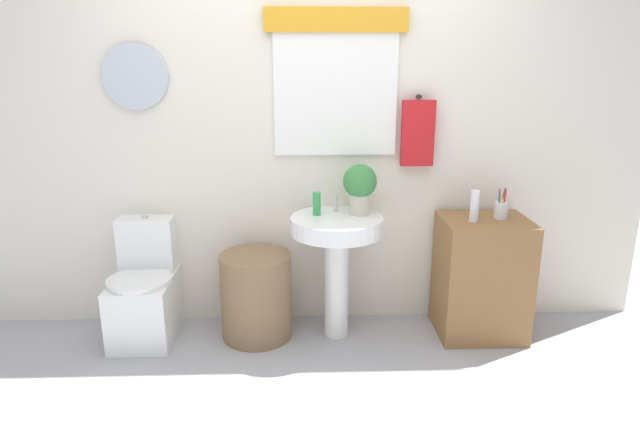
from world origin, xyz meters
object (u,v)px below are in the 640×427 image
object	(u,v)px
wooden_cabinet	(481,277)
pedestal_sink	(337,245)
toilet	(145,293)
laundry_hamper	(256,296)
soap_bottle	(317,204)
lotion_bottle	(474,206)
potted_plant	(360,185)
toothbrush_cup	(501,209)

from	to	relation	value
wooden_cabinet	pedestal_sink	bearing A→B (deg)	180.00
toilet	laundry_hamper	xyz separation A→B (m)	(0.69, -0.03, -0.01)
toilet	wooden_cabinet	size ratio (longest dim) A/B	1.00
laundry_hamper	pedestal_sink	distance (m)	0.60
toilet	wooden_cabinet	distance (m)	2.09
laundry_hamper	wooden_cabinet	size ratio (longest dim) A/B	0.72
soap_bottle	lotion_bottle	xyz separation A→B (m)	(0.93, -0.09, 0.00)
soap_bottle	potted_plant	world-z (taller)	potted_plant
laundry_hamper	toothbrush_cup	size ratio (longest dim) A/B	2.92
toothbrush_cup	wooden_cabinet	bearing A→B (deg)	-167.80
toilet	soap_bottle	size ratio (longest dim) A/B	5.30
laundry_hamper	toothbrush_cup	bearing A→B (deg)	0.76
lotion_bottle	potted_plant	bearing A→B (deg)	171.54
pedestal_sink	soap_bottle	world-z (taller)	soap_bottle
pedestal_sink	wooden_cabinet	xyz separation A→B (m)	(0.90, 0.00, -0.22)
toilet	toothbrush_cup	size ratio (longest dim) A/B	4.05
potted_plant	wooden_cabinet	bearing A→B (deg)	-4.49
pedestal_sink	soap_bottle	size ratio (longest dim) A/B	5.46
toothbrush_cup	toilet	bearing A→B (deg)	179.62
pedestal_sink	wooden_cabinet	distance (m)	0.93
pedestal_sink	potted_plant	size ratio (longest dim) A/B	2.52
pedestal_sink	potted_plant	xyz separation A→B (m)	(0.14, 0.06, 0.36)
toilet	toothbrush_cup	xyz separation A→B (m)	(2.18, -0.01, 0.52)
wooden_cabinet	toothbrush_cup	distance (m)	0.44
potted_plant	toothbrush_cup	world-z (taller)	potted_plant
pedestal_sink	soap_bottle	bearing A→B (deg)	157.38
toilet	lotion_bottle	distance (m)	2.08
toilet	soap_bottle	bearing A→B (deg)	0.85
laundry_hamper	lotion_bottle	bearing A→B (deg)	-1.75
soap_bottle	toothbrush_cup	world-z (taller)	toothbrush_cup
lotion_bottle	pedestal_sink	bearing A→B (deg)	177.18
wooden_cabinet	soap_bottle	bearing A→B (deg)	177.20
wooden_cabinet	potted_plant	distance (m)	0.96
toilet	soap_bottle	world-z (taller)	soap_bottle
soap_bottle	pedestal_sink	bearing A→B (deg)	-22.62
pedestal_sink	lotion_bottle	distance (m)	0.85
toilet	toothbrush_cup	world-z (taller)	toothbrush_cup
pedestal_sink	lotion_bottle	xyz separation A→B (m)	(0.81, -0.04, 0.25)
potted_plant	toothbrush_cup	distance (m)	0.87
laundry_hamper	pedestal_sink	world-z (taller)	pedestal_sink
pedestal_sink	lotion_bottle	size ratio (longest dim) A/B	4.10
potted_plant	lotion_bottle	world-z (taller)	potted_plant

